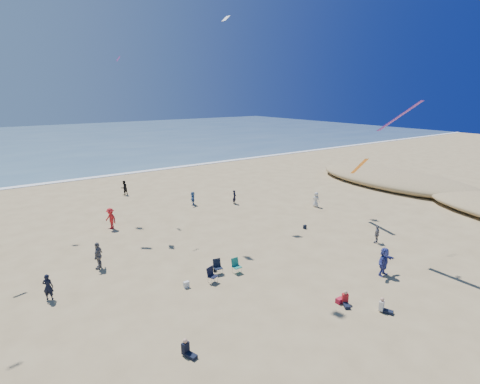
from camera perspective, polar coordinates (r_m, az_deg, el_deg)
ground at (r=17.83m, az=10.92°, el=-26.20°), size 220.00×220.00×0.00m
ocean at (r=105.06m, az=-30.05°, el=6.59°), size 220.00×100.00×0.06m
surf_line at (r=56.08m, az=-24.41°, el=1.63°), size 220.00×1.20×0.08m
standing_flyers at (r=29.08m, az=-6.11°, el=-6.93°), size 33.67×39.53×1.92m
seated_group at (r=21.28m, az=1.98°, el=-16.94°), size 17.88×31.55×0.84m
chair_cluster at (r=24.88m, az=-2.64°, el=-11.71°), size 2.69×1.54×1.00m
white_tote at (r=23.96m, az=-8.18°, el=-13.79°), size 0.35×0.20×0.40m
black_backpack at (r=25.77m, az=-3.98°, el=-11.52°), size 0.30×0.22×0.38m
cooler at (r=22.96m, az=14.96°, el=-15.69°), size 0.45×0.30×0.30m
navy_bag at (r=33.66m, az=9.85°, el=-5.25°), size 0.28×0.18×0.34m
kites_aloft at (r=29.83m, az=4.31°, el=21.25°), size 38.54×41.01×27.76m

